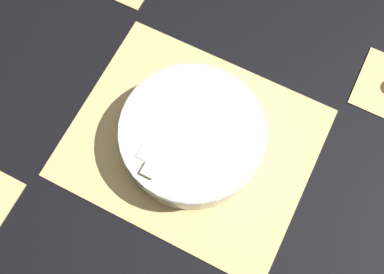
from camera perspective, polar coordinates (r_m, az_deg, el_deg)
ground_plane at (r=0.88m, az=-0.00°, el=-0.71°), size 6.00×6.00×0.00m
bamboo_mat_center at (r=0.88m, az=-0.00°, el=-0.65°), size 0.46×0.38×0.01m
fruit_salad_bowl at (r=0.84m, az=-0.02°, el=0.25°), size 0.27×0.27×0.08m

